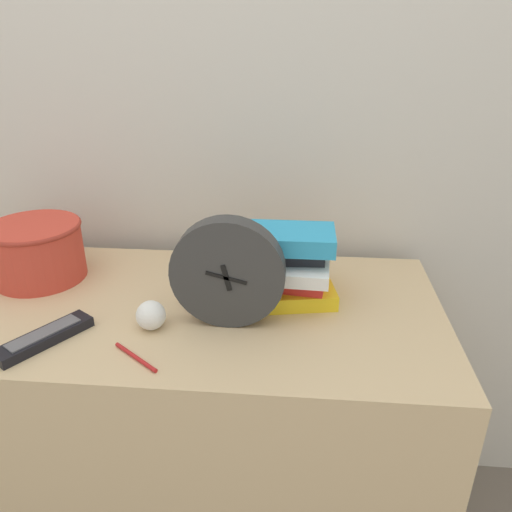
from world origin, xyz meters
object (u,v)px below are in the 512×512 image
object	(u,v)px
crumpled_paper_ball	(151,315)
pen	(136,357)
desk_clock	(228,273)
book_stack	(279,265)
basket	(37,249)
tv_remote	(44,337)

from	to	relation	value
crumpled_paper_ball	pen	distance (m)	0.11
desk_clock	book_stack	bearing A→B (deg)	51.21
pen	basket	bearing A→B (deg)	137.51
desk_clock	tv_remote	bearing A→B (deg)	-163.80
book_stack	crumpled_paper_ball	world-z (taller)	book_stack
book_stack	basket	world-z (taller)	book_stack
crumpled_paper_ball	book_stack	bearing A→B (deg)	31.72
desk_clock	book_stack	distance (m)	0.16
crumpled_paper_ball	pen	bearing A→B (deg)	-90.69
basket	pen	bearing A→B (deg)	-42.49
basket	desk_clock	bearing A→B (deg)	-18.59
crumpled_paper_ball	pen	size ratio (longest dim) A/B	0.59
desk_clock	book_stack	world-z (taller)	desk_clock
book_stack	tv_remote	world-z (taller)	book_stack
tv_remote	pen	size ratio (longest dim) A/B	1.83
desk_clock	book_stack	size ratio (longest dim) A/B	0.87
book_stack	desk_clock	bearing A→B (deg)	-128.79
book_stack	pen	world-z (taller)	book_stack
book_stack	tv_remote	bearing A→B (deg)	-153.47
book_stack	crumpled_paper_ball	size ratio (longest dim) A/B	4.40
desk_clock	pen	distance (m)	0.24
desk_clock	crumpled_paper_ball	size ratio (longest dim) A/B	3.81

